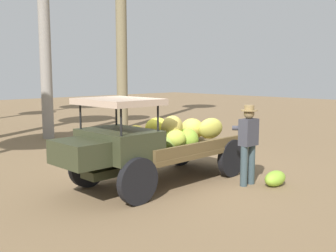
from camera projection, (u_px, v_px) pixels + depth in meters
name	position (u px, v px, depth m)	size (l,w,h in m)	color
ground_plane	(173.00, 177.00, 9.01)	(60.00, 60.00, 0.00)	olive
truck	(152.00, 143.00, 8.25)	(4.51, 1.79, 1.87)	#323621
farmer	(248.00, 140.00, 8.24)	(0.53, 0.46, 1.70)	#37484D
loose_banana_bunch	(275.00, 178.00, 8.26)	(0.59, 0.35, 0.33)	#90C137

